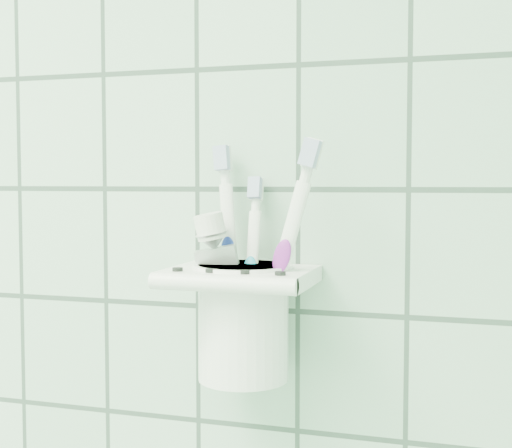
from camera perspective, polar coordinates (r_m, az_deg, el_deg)
holder_bracket at (r=0.63m, az=-1.22°, el=-4.35°), size 0.13×0.10×0.04m
cup at (r=0.64m, az=-1.02°, el=-7.48°), size 0.09×0.09×0.10m
toothbrush_pink at (r=0.65m, az=-1.48°, el=-2.45°), size 0.03×0.03×0.20m
toothbrush_blue at (r=0.62m, az=-0.88°, el=-3.88°), size 0.02×0.05×0.18m
toothbrush_orange at (r=0.62m, az=-0.33°, el=-2.36°), size 0.06×0.02×0.21m
toothpaste_tube at (r=0.65m, az=-1.42°, el=-4.28°), size 0.06×0.04×0.15m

